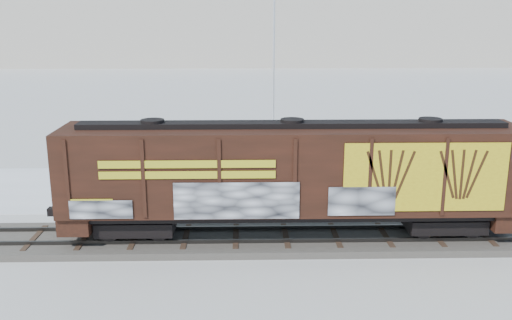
{
  "coord_description": "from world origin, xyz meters",
  "views": [
    {
      "loc": [
        -1.68,
        -21.35,
        8.92
      ],
      "look_at": [
        -1.12,
        3.0,
        2.65
      ],
      "focal_mm": 40.0,
      "sensor_mm": 36.0,
      "label": 1
    }
  ],
  "objects_px": {
    "flagpole": "(275,86)",
    "car_silver": "(246,176)",
    "car_white": "(275,177)",
    "hopper_railcar": "(291,172)",
    "car_dark": "(343,182)"
  },
  "relations": [
    {
      "from": "flagpole",
      "to": "car_silver",
      "type": "relative_size",
      "value": 2.75
    },
    {
      "from": "flagpole",
      "to": "car_white",
      "type": "distance_m",
      "value": 8.18
    },
    {
      "from": "hopper_railcar",
      "to": "car_dark",
      "type": "height_order",
      "value": "hopper_railcar"
    },
    {
      "from": "car_silver",
      "to": "car_white",
      "type": "bearing_deg",
      "value": -67.13
    },
    {
      "from": "car_white",
      "to": "flagpole",
      "type": "bearing_deg",
      "value": -21.11
    },
    {
      "from": "car_silver",
      "to": "hopper_railcar",
      "type": "bearing_deg",
      "value": -144.71
    },
    {
      "from": "hopper_railcar",
      "to": "car_silver",
      "type": "relative_size",
      "value": 4.0
    },
    {
      "from": "flagpole",
      "to": "car_dark",
      "type": "bearing_deg",
      "value": -70.4
    },
    {
      "from": "flagpole",
      "to": "car_silver",
      "type": "bearing_deg",
      "value": -104.53
    },
    {
      "from": "flagpole",
      "to": "car_dark",
      "type": "xyz_separation_m",
      "value": [
        2.95,
        -8.29,
        -3.84
      ]
    },
    {
      "from": "car_silver",
      "to": "car_dark",
      "type": "xyz_separation_m",
      "value": [
        4.84,
        -1.03,
        -0.07
      ]
    },
    {
      "from": "hopper_railcar",
      "to": "car_silver",
      "type": "distance_m",
      "value": 7.5
    },
    {
      "from": "car_white",
      "to": "car_dark",
      "type": "distance_m",
      "value": 3.51
    },
    {
      "from": "flagpole",
      "to": "car_dark",
      "type": "height_order",
      "value": "flagpole"
    },
    {
      "from": "flagpole",
      "to": "car_silver",
      "type": "height_order",
      "value": "flagpole"
    }
  ]
}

